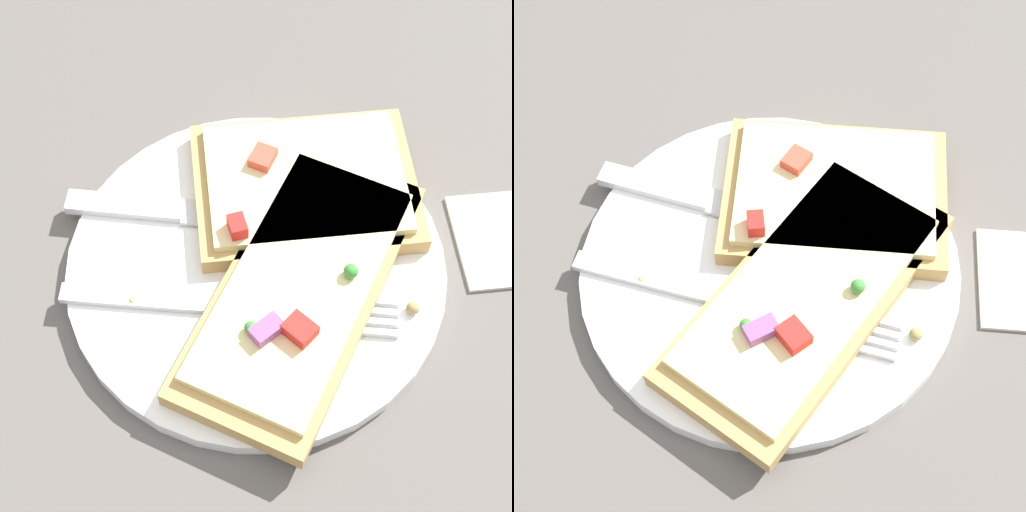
% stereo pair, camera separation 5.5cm
% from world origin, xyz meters
% --- Properties ---
extents(ground_plane, '(4.00, 4.00, 0.00)m').
position_xyz_m(ground_plane, '(0.00, 0.00, 0.00)').
color(ground_plane, '#56514C').
extents(plate, '(0.25, 0.25, 0.01)m').
position_xyz_m(plate, '(0.00, 0.00, 0.01)').
color(plate, white).
rests_on(plate, ground).
extents(fork, '(0.21, 0.06, 0.01)m').
position_xyz_m(fork, '(0.01, 0.03, 0.01)').
color(fork, silver).
rests_on(fork, plate).
extents(knife, '(0.21, 0.06, 0.01)m').
position_xyz_m(knife, '(0.04, -0.04, 0.01)').
color(knife, silver).
rests_on(knife, plate).
extents(pizza_slice_main, '(0.18, 0.22, 0.03)m').
position_xyz_m(pizza_slice_main, '(-0.03, 0.03, 0.02)').
color(pizza_slice_main, tan).
rests_on(pizza_slice_main, plate).
extents(pizza_slice_corner, '(0.15, 0.11, 0.03)m').
position_xyz_m(pizza_slice_corner, '(-0.04, -0.05, 0.02)').
color(pizza_slice_corner, tan).
rests_on(pizza_slice_corner, plate).
extents(crumb_scatter, '(0.18, 0.08, 0.01)m').
position_xyz_m(crumb_scatter, '(-0.02, 0.00, 0.02)').
color(crumb_scatter, tan).
rests_on(crumb_scatter, plate).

